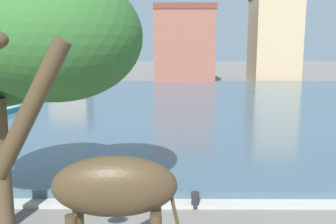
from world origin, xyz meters
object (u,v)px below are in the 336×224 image
giraffe_statue (104,193)px  mooring_bollard (195,200)px  shade_tree (10,41)px  sailboat_navy (48,87)px

giraffe_statue → mooring_bollard: giraffe_statue is taller
shade_tree → mooring_bollard: size_ratio=13.48×
sailboat_navy → mooring_bollard: (14.69, -31.39, -0.28)m
shade_tree → mooring_bollard: shade_tree is taller
sailboat_navy → mooring_bollard: 34.66m
giraffe_statue → mooring_bollard: bearing=72.1°
giraffe_statue → mooring_bollard: 6.14m
giraffe_statue → sailboat_navy: (-12.95, 36.77, -2.12)m
mooring_bollard → sailboat_navy: bearing=115.1°
giraffe_statue → mooring_bollard: (1.73, 5.37, -2.40)m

